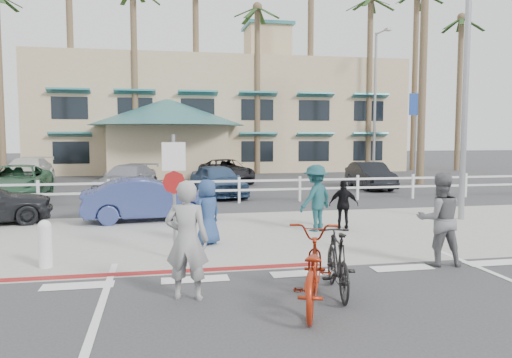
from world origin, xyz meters
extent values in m
plane|color=#333335|center=(0.00, 0.00, 0.00)|extent=(140.00, 140.00, 0.00)
cube|color=#333335|center=(0.00, -2.00, 0.00)|extent=(12.00, 16.00, 0.01)
cube|color=gray|center=(0.00, 4.50, 0.01)|extent=(22.00, 7.00, 0.01)
cube|color=#333335|center=(0.00, 8.50, 0.00)|extent=(40.00, 5.00, 0.01)
cube|color=#333335|center=(0.00, 18.00, 0.00)|extent=(50.00, 16.00, 0.01)
cube|color=maroon|center=(-3.00, 1.20, 0.01)|extent=(7.00, 0.25, 0.02)
imported|color=maroon|center=(-0.38, -1.14, 0.58)|extent=(1.49, 2.36, 1.17)
imported|color=gray|center=(-2.19, -0.42, 0.95)|extent=(0.79, 0.62, 1.89)
imported|color=black|center=(0.22, -0.63, 0.53)|extent=(0.79, 1.83, 1.07)
imported|color=slate|center=(2.84, 0.71, 0.92)|extent=(1.01, 0.85, 1.85)
imported|color=#174348|center=(1.54, 4.60, 0.90)|extent=(1.34, 1.21, 1.80)
imported|color=black|center=(2.39, 4.74, 0.68)|extent=(0.86, 0.56, 1.36)
imported|color=navy|center=(-1.49, 3.45, 0.78)|extent=(0.90, 0.86, 1.56)
imported|color=navy|center=(-2.92, 7.18, 0.65)|extent=(4.06, 1.77, 1.30)
imported|color=#285336|center=(-8.27, 13.43, 0.69)|extent=(2.62, 5.13, 1.39)
imported|color=gray|center=(-4.00, 14.72, 0.63)|extent=(3.09, 4.71, 1.27)
imported|color=navy|center=(-0.15, 12.71, 0.68)|extent=(2.43, 4.25, 1.36)
imported|color=black|center=(7.46, 14.36, 0.64)|extent=(1.60, 3.97, 1.28)
imported|color=silver|center=(-9.29, 19.38, 0.72)|extent=(2.08, 4.97, 1.44)
imported|color=black|center=(0.99, 18.65, 0.65)|extent=(2.88, 4.94, 1.29)
camera|label=1|loc=(-2.61, -8.16, 2.58)|focal=35.00mm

